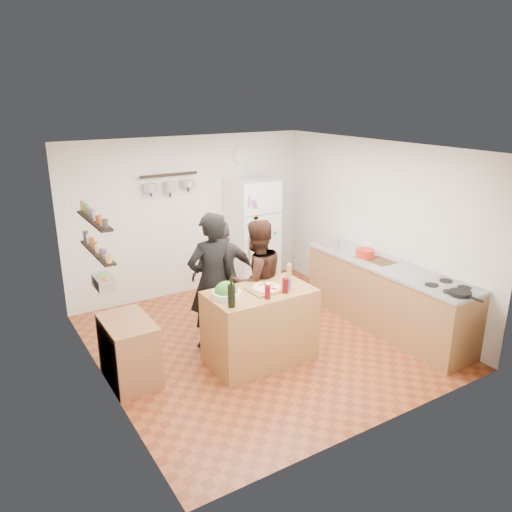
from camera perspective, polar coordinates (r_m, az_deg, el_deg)
room_shell at (r=6.51m, az=-1.33°, el=1.51°), size 4.20×4.20×4.20m
prep_island at (r=6.04m, az=0.44°, el=-8.00°), size 1.25×0.72×0.91m
pizza_board at (r=5.87m, az=1.22°, el=-3.82°), size 0.42×0.34×0.02m
pizza at (r=5.86m, az=1.22°, el=-3.65°), size 0.34×0.34×0.02m
salad_bowl at (r=5.68m, az=-3.41°, el=-4.37°), size 0.33×0.33×0.07m
wine_bottle at (r=5.39m, az=-2.81°, el=-4.56°), size 0.08×0.08×0.25m
wine_glass_near at (r=5.61m, az=1.33°, el=-4.16°), size 0.06×0.06×0.16m
wine_glass_far at (r=5.78m, az=3.37°, el=-3.39°), size 0.07×0.07×0.18m
pepper_mill at (r=6.09m, az=3.80°, el=-2.14°), size 0.06×0.06×0.20m
salt_canister at (r=5.89m, az=3.56°, el=-3.20°), size 0.08×0.08×0.13m
person_left at (r=6.23m, az=-5.06°, el=-2.93°), size 0.65×0.44×1.77m
person_center at (r=6.41m, az=0.06°, el=-2.91°), size 0.80×0.63×1.62m
person_back at (r=6.83m, az=-3.70°, el=-2.14°), size 0.95×0.59×1.50m
counter_run at (r=7.10m, az=14.63°, el=-4.51°), size 0.63×2.63×0.90m
stove_top at (r=6.37m, az=21.07°, el=-3.37°), size 0.60×0.62×0.02m
skillet at (r=6.15m, az=22.32°, el=-3.96°), size 0.25×0.25×0.05m
sink at (r=7.51m, az=10.29°, el=0.84°), size 0.50×0.80×0.03m
cutting_board at (r=7.05m, az=13.95°, el=-0.62°), size 0.30×0.40×0.02m
red_bowl at (r=7.16m, az=12.36°, el=0.32°), size 0.26×0.26×0.11m
fridge at (r=8.20m, az=-0.41°, el=2.51°), size 0.70×0.68×1.80m
wall_clock at (r=8.23m, az=-1.65°, el=11.45°), size 0.30×0.03×0.30m
spice_shelf_lower at (r=5.58m, az=-17.68°, el=0.42°), size 0.12×1.00×0.02m
spice_shelf_upper at (r=5.49m, az=-18.03°, el=3.90°), size 0.12×1.00×0.02m
produce_basket at (r=5.70m, az=-17.06°, el=-2.88°), size 0.18×0.35×0.14m
side_table at (r=5.87m, az=-14.27°, el=-10.40°), size 0.50×0.80×0.73m
pot_rack at (r=7.63m, az=-9.91°, el=9.12°), size 0.90×0.04×0.04m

